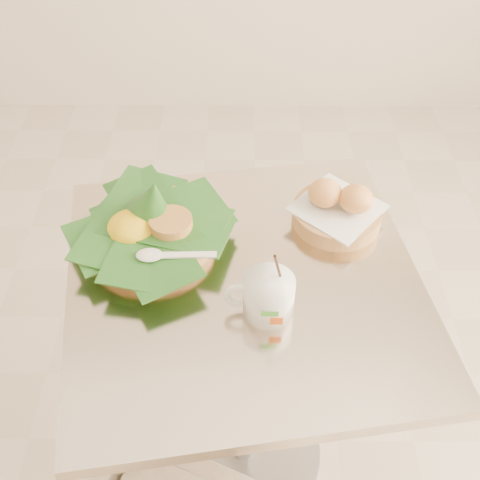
{
  "coord_description": "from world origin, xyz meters",
  "views": [
    {
      "loc": [
        0.17,
        -0.84,
        1.65
      ],
      "look_at": [
        0.17,
        0.0,
        0.82
      ],
      "focal_mm": 45.0,
      "sensor_mm": 36.0,
      "label": 1
    }
  ],
  "objects_px": {
    "cafe_table": "(244,344)",
    "rice_basket": "(150,225)",
    "coffee_mug": "(267,295)",
    "bread_basket": "(338,209)"
  },
  "relations": [
    {
      "from": "coffee_mug",
      "to": "rice_basket",
      "type": "bearing_deg",
      "value": 141.7
    },
    {
      "from": "cafe_table",
      "to": "coffee_mug",
      "type": "xyz_separation_m",
      "value": [
        0.04,
        -0.08,
        0.27
      ]
    },
    {
      "from": "cafe_table",
      "to": "rice_basket",
      "type": "distance_m",
      "value": 0.35
    },
    {
      "from": "rice_basket",
      "to": "bread_basket",
      "type": "xyz_separation_m",
      "value": [
        0.4,
        0.06,
        -0.01
      ]
    },
    {
      "from": "cafe_table",
      "to": "rice_basket",
      "type": "height_order",
      "value": "rice_basket"
    },
    {
      "from": "cafe_table",
      "to": "rice_basket",
      "type": "relative_size",
      "value": 2.41
    },
    {
      "from": "cafe_table",
      "to": "coffee_mug",
      "type": "height_order",
      "value": "coffee_mug"
    },
    {
      "from": "bread_basket",
      "to": "cafe_table",
      "type": "bearing_deg",
      "value": -139.78
    },
    {
      "from": "bread_basket",
      "to": "coffee_mug",
      "type": "xyz_separation_m",
      "value": [
        -0.16,
        -0.25,
        0.01
      ]
    },
    {
      "from": "bread_basket",
      "to": "coffee_mug",
      "type": "distance_m",
      "value": 0.3
    }
  ]
}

